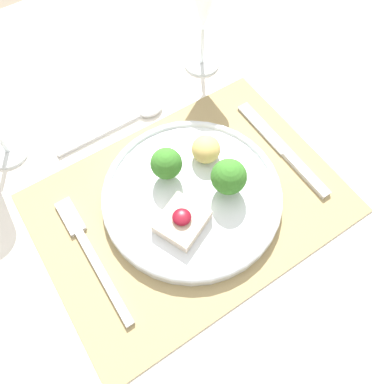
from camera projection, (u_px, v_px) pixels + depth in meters
The scene contains 8 objects.
ground_plane at pixel (191, 304), 1.25m from camera, with size 8.00×8.00×0.00m, color gray.
dining_table at pixel (190, 222), 0.64m from camera, with size 1.60×1.21×0.76m.
placemat at pixel (190, 203), 0.58m from camera, with size 0.45×0.33×0.00m, color #9E895B.
dinner_plate at pixel (193, 192), 0.56m from camera, with size 0.27×0.27×0.08m.
fork at pixel (88, 249), 0.54m from camera, with size 0.02×0.22×0.01m.
knife at pixel (287, 154), 0.61m from camera, with size 0.02×0.22×0.01m.
spoon at pixel (134, 116), 0.65m from camera, with size 0.20×0.04×0.01m.
wine_glass_near at pixel (203, 6), 0.61m from camera, with size 0.08×0.08×0.18m.
Camera 1 is at (-0.14, -0.21, 1.28)m, focal length 35.00 mm.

